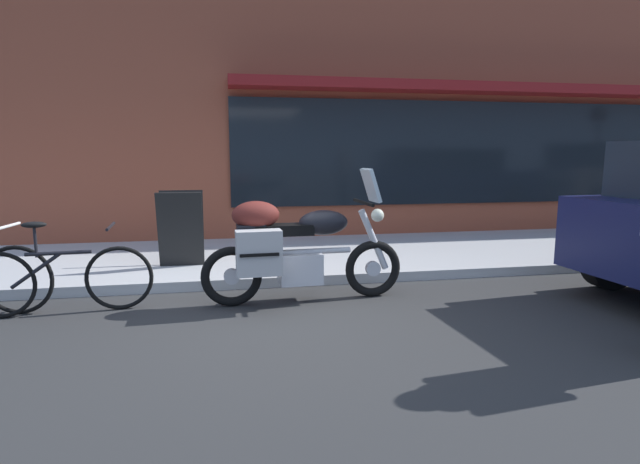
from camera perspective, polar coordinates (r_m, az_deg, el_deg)
name	(u,v)px	position (r m, az deg, el deg)	size (l,w,h in m)	color
ground_plane	(277,320)	(4.69, -4.98, -10.13)	(80.00, 80.00, 0.00)	#2F2F2F
touring_motorcycle	(293,246)	(5.07, -3.18, -1.67)	(2.13, 0.73, 1.39)	black
parked_bicycle	(60,278)	(5.38, -27.81, -4.72)	(1.69, 0.48, 0.91)	black
sandwich_board_sign	(181,228)	(6.53, -15.74, 0.41)	(0.55, 0.42, 0.95)	black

